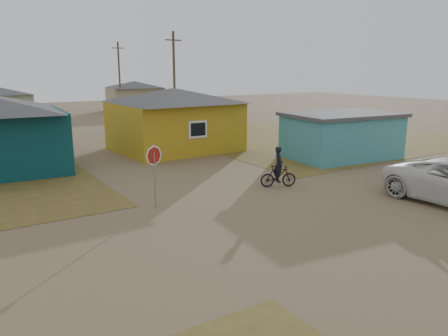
{
  "coord_description": "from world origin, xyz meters",
  "views": [
    {
      "loc": [
        -9.7,
        -10.91,
        5.07
      ],
      "look_at": [
        -0.8,
        3.0,
        1.3
      ],
      "focal_mm": 35.0,
      "sensor_mm": 36.0,
      "label": 1
    }
  ],
  "objects": [
    {
      "name": "house_beige_east",
      "position": [
        10.0,
        40.0,
        1.86
      ],
      "size": [
        6.95,
        6.05,
        3.6
      ],
      "color": "gray",
      "rests_on": "ground"
    },
    {
      "name": "grass_ne",
      "position": [
        14.0,
        13.0,
        0.01
      ],
      "size": [
        20.0,
        18.0,
        0.0
      ],
      "primitive_type": "cube",
      "color": "brown",
      "rests_on": "ground"
    },
    {
      "name": "utility_pole_far",
      "position": [
        7.5,
        38.0,
        4.14
      ],
      "size": [
        1.4,
        0.2,
        8.0
      ],
      "color": "#4B3C2D",
      "rests_on": "ground"
    },
    {
      "name": "cyclist",
      "position": [
        2.26,
        3.39,
        0.65
      ],
      "size": [
        1.63,
        1.06,
        1.8
      ],
      "color": "black",
      "rests_on": "ground"
    },
    {
      "name": "utility_pole_near",
      "position": [
        6.5,
        22.0,
        4.14
      ],
      "size": [
        1.4,
        0.2,
        8.0
      ],
      "color": "#4B3C2D",
      "rests_on": "ground"
    },
    {
      "name": "ground",
      "position": [
        0.0,
        0.0,
        0.0
      ],
      "size": [
        120.0,
        120.0,
        0.0
      ],
      "primitive_type": "plane",
      "color": "#796246"
    },
    {
      "name": "shed_turquoise",
      "position": [
        9.5,
        6.5,
        1.31
      ],
      "size": [
        6.71,
        4.93,
        2.6
      ],
      "color": "teal",
      "rests_on": "ground"
    },
    {
      "name": "house_yellow",
      "position": [
        2.5,
        14.0,
        2.0
      ],
      "size": [
        7.72,
        6.76,
        3.9
      ],
      "color": "#B38D1B",
      "rests_on": "ground"
    },
    {
      "name": "stop_sign",
      "position": [
        -3.42,
        3.69,
        1.73
      ],
      "size": [
        0.76,
        0.08,
        2.34
      ],
      "color": "gray",
      "rests_on": "ground"
    }
  ]
}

